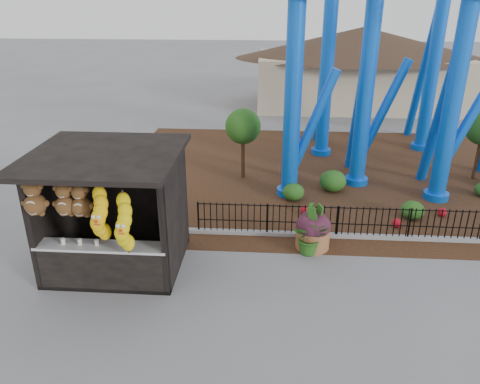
# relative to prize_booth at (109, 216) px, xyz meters

# --- Properties ---
(ground) EXTENTS (120.00, 120.00, 0.00)m
(ground) POSITION_rel_prize_booth_xyz_m (3.03, -0.89, -1.54)
(ground) COLOR slate
(ground) RESTS_ON ground
(mulch_bed) EXTENTS (18.00, 12.00, 0.02)m
(mulch_bed) POSITION_rel_prize_booth_xyz_m (7.03, 7.11, -1.53)
(mulch_bed) COLOR #331E11
(mulch_bed) RESTS_ON ground
(curb) EXTENTS (18.00, 0.18, 0.12)m
(curb) POSITION_rel_prize_booth_xyz_m (7.03, 2.11, -1.48)
(curb) COLOR gray
(curb) RESTS_ON ground
(prize_booth) EXTENTS (3.50, 3.40, 3.12)m
(prize_booth) POSITION_rel_prize_booth_xyz_m (0.00, 0.00, 0.00)
(prize_booth) COLOR black
(prize_booth) RESTS_ON ground
(picket_fence) EXTENTS (12.20, 0.06, 1.00)m
(picket_fence) POSITION_rel_prize_booth_xyz_m (7.93, 2.11, -1.04)
(picket_fence) COLOR black
(picket_fence) RESTS_ON ground
(terracotta_planter) EXTENTS (1.15, 1.15, 0.56)m
(terracotta_planter) POSITION_rel_prize_booth_xyz_m (5.09, 1.51, -1.26)
(terracotta_planter) COLOR #995B37
(terracotta_planter) RESTS_ON ground
(planter_foliage) EXTENTS (0.70, 0.70, 0.64)m
(planter_foliage) POSITION_rel_prize_booth_xyz_m (5.09, 1.51, -0.65)
(planter_foliage) COLOR #371624
(planter_foliage) RESTS_ON terracotta_planter
(potted_plant) EXTENTS (0.93, 0.81, 1.02)m
(potted_plant) POSITION_rel_prize_booth_xyz_m (5.00, 1.20, -1.03)
(potted_plant) COLOR #26591A
(potted_plant) RESTS_ON ground
(landscaping) EXTENTS (8.44, 3.28, 0.75)m
(landscaping) POSITION_rel_prize_booth_xyz_m (7.30, 4.84, -1.22)
(landscaping) COLOR #214E17
(landscaping) RESTS_ON mulch_bed
(pavilion) EXTENTS (15.00, 15.00, 4.80)m
(pavilion) POSITION_rel_prize_booth_xyz_m (9.03, 19.11, 1.53)
(pavilion) COLOR #BFAD8C
(pavilion) RESTS_ON ground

